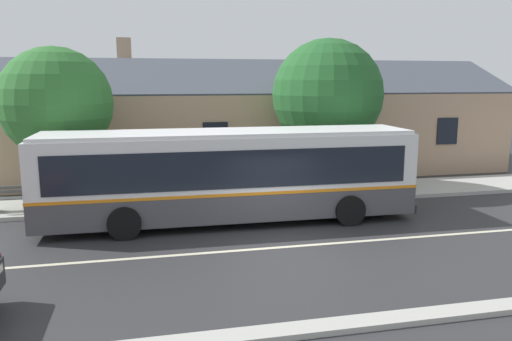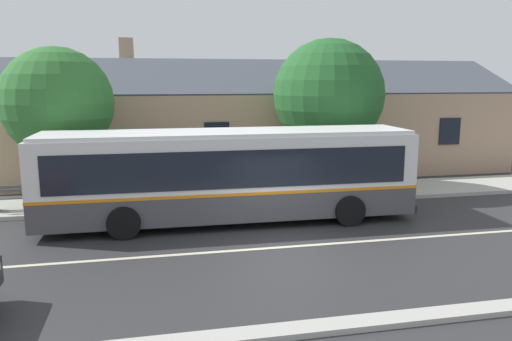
{
  "view_description": "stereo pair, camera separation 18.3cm",
  "coord_description": "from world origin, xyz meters",
  "px_view_note": "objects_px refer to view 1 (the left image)",
  "views": [
    {
      "loc": [
        -3.8,
        -12.99,
        4.68
      ],
      "look_at": [
        -0.09,
        3.43,
        1.6
      ],
      "focal_mm": 35.0,
      "sensor_mm": 36.0,
      "label": 1
    },
    {
      "loc": [
        -3.62,
        -13.03,
        4.68
      ],
      "look_at": [
        -0.09,
        3.43,
        1.6
      ],
      "focal_mm": 35.0,
      "sensor_mm": 36.0,
      "label": 2
    }
  ],
  "objects_px": {
    "street_tree_secondary": "(54,105)",
    "bus_stop_sign": "(395,157)",
    "bench_by_building": "(14,199)",
    "street_tree_primary": "(327,95)",
    "transit_bus": "(230,173)"
  },
  "relations": [
    {
      "from": "street_tree_secondary",
      "to": "bus_stop_sign",
      "type": "distance_m",
      "value": 13.16
    },
    {
      "from": "bench_by_building",
      "to": "street_tree_secondary",
      "type": "bearing_deg",
      "value": 41.33
    },
    {
      "from": "street_tree_primary",
      "to": "bus_stop_sign",
      "type": "bearing_deg",
      "value": -40.65
    },
    {
      "from": "street_tree_secondary",
      "to": "street_tree_primary",
      "type": "bearing_deg",
      "value": 1.89
    },
    {
      "from": "bench_by_building",
      "to": "bus_stop_sign",
      "type": "bearing_deg",
      "value": -1.36
    },
    {
      "from": "bench_by_building",
      "to": "street_tree_primary",
      "type": "height_order",
      "value": "street_tree_primary"
    },
    {
      "from": "transit_bus",
      "to": "street_tree_primary",
      "type": "relative_size",
      "value": 1.92
    },
    {
      "from": "bench_by_building",
      "to": "street_tree_secondary",
      "type": "distance_m",
      "value": 3.65
    },
    {
      "from": "bench_by_building",
      "to": "street_tree_primary",
      "type": "relative_size",
      "value": 0.27
    },
    {
      "from": "bench_by_building",
      "to": "bus_stop_sign",
      "type": "xyz_separation_m",
      "value": [
        14.25,
        -0.34,
        1.07
      ]
    },
    {
      "from": "bench_by_building",
      "to": "transit_bus",
      "type": "bearing_deg",
      "value": -18.64
    },
    {
      "from": "transit_bus",
      "to": "street_tree_primary",
      "type": "xyz_separation_m",
      "value": [
        4.86,
        3.98,
        2.41
      ]
    },
    {
      "from": "transit_bus",
      "to": "street_tree_primary",
      "type": "distance_m",
      "value": 6.72
    },
    {
      "from": "transit_bus",
      "to": "bench_by_building",
      "type": "relative_size",
      "value": 7.13
    },
    {
      "from": "bench_by_building",
      "to": "street_tree_primary",
      "type": "distance_m",
      "value": 12.65
    }
  ]
}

